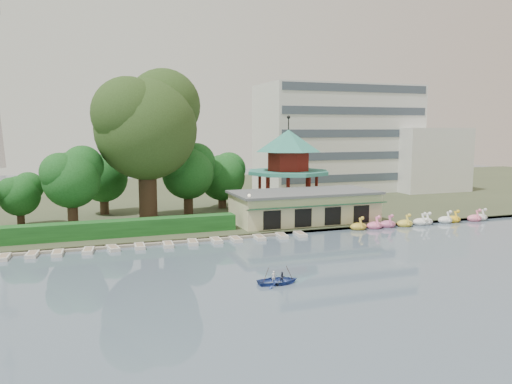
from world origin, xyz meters
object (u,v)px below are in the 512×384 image
dock (134,244)px  big_tree (147,121)px  boathouse (304,206)px  pavilion (288,161)px  rowboat_with_passengers (278,278)px

dock → big_tree: 17.34m
dock → boathouse: boathouse is taller
pavilion → big_tree: (-20.83, -3.80, 5.65)m
dock → rowboat_with_passengers: size_ratio=7.17×
big_tree → rowboat_with_passengers: (6.30, -28.21, -12.66)m
boathouse → pavilion: (2.00, 10.03, 5.11)m
dock → boathouse: bearing=12.2°
boathouse → big_tree: 22.57m
big_tree → boathouse: bearing=-18.3°
dock → rowboat_with_passengers: (9.47, -17.20, 0.36)m
pavilion → dock: bearing=-148.3°
pavilion → rowboat_with_passengers: size_ratio=2.85×
dock → boathouse: size_ratio=1.83×
dock → big_tree: (3.17, 11.00, 13.02)m
pavilion → boathouse: bearing=-101.3°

